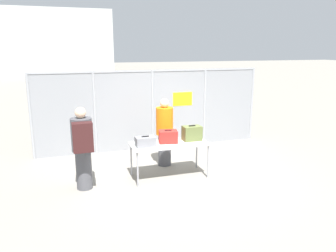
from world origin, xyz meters
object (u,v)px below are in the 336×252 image
(suitcase_grey, at_px, (145,142))
(security_worker_near, at_px, (165,131))
(suitcase_olive, at_px, (192,133))
(inspection_table, at_px, (169,146))
(traveler_hooded, at_px, (83,146))
(suitcase_red, at_px, (168,137))
(utility_trailer, at_px, (205,118))

(suitcase_grey, height_order, security_worker_near, security_worker_near)
(suitcase_grey, bearing_deg, suitcase_olive, 6.30)
(inspection_table, relative_size, traveler_hooded, 1.01)
(security_worker_near, bearing_deg, suitcase_red, 67.50)
(suitcase_grey, xyz_separation_m, security_worker_near, (0.70, 0.82, -0.03))
(inspection_table, bearing_deg, suitcase_grey, -173.66)
(inspection_table, distance_m, suitcase_olive, 0.62)
(suitcase_grey, relative_size, security_worker_near, 0.26)
(suitcase_red, distance_m, security_worker_near, 0.71)
(security_worker_near, bearing_deg, suitcase_grey, 37.93)
(suitcase_red, bearing_deg, utility_trailer, 55.64)
(traveler_hooded, bearing_deg, security_worker_near, 20.48)
(inspection_table, height_order, suitcase_olive, suitcase_olive)
(inspection_table, bearing_deg, traveler_hooded, -176.05)
(suitcase_olive, bearing_deg, suitcase_red, 179.49)
(inspection_table, relative_size, suitcase_red, 3.77)
(suitcase_red, xyz_separation_m, utility_trailer, (2.70, 3.95, -0.55))
(security_worker_near, height_order, utility_trailer, security_worker_near)
(suitcase_red, height_order, utility_trailer, suitcase_red)
(suitcase_red, bearing_deg, traveler_hooded, -174.00)
(utility_trailer, bearing_deg, suitcase_red, -124.36)
(inspection_table, height_order, security_worker_near, security_worker_near)
(traveler_hooded, bearing_deg, suitcase_grey, -0.29)
(suitcase_olive, bearing_deg, inspection_table, -173.74)
(utility_trailer, bearing_deg, suitcase_grey, -128.67)
(suitcase_olive, relative_size, utility_trailer, 0.12)
(security_worker_near, bearing_deg, inspection_table, 68.86)
(suitcase_grey, height_order, suitcase_red, suitcase_red)
(inspection_table, bearing_deg, security_worker_near, 80.67)
(suitcase_grey, height_order, suitcase_olive, suitcase_olive)
(suitcase_red, relative_size, suitcase_olive, 1.08)
(utility_trailer, bearing_deg, traveler_hooded, -137.94)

